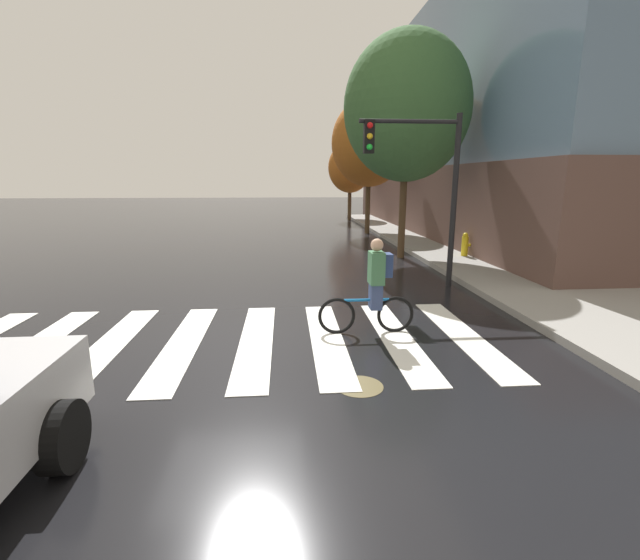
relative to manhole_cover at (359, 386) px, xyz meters
The scene contains 10 objects.
ground_plane 2.62m from the manhole_cover, 137.47° to the left, with size 120.00×120.00×0.00m, color black.
crosswalk_stripes 2.72m from the manhole_cover, 139.37° to the left, with size 8.96×3.89×0.01m.
manhole_cover is the anchor object (origin of this frame).
cyclist 2.29m from the manhole_cover, 74.03° to the left, with size 1.71×0.36×1.69m.
traffic_light_near 6.54m from the manhole_cover, 66.04° to the left, with size 2.47×0.28×4.20m.
fire_hydrant 10.29m from the manhole_cover, 60.34° to the left, with size 0.33×0.22×0.78m.
street_tree_near 11.23m from the manhole_cover, 72.24° to the left, with size 4.11×4.11×7.31m.
street_tree_mid 17.57m from the manhole_cover, 79.14° to the left, with size 3.66×3.66×6.51m.
street_tree_far 24.49m from the manhole_cover, 82.03° to the left, with size 2.85×2.85×5.08m.
corner_building 22.89m from the manhole_cover, 49.31° to the left, with size 18.56×25.45×10.28m.
Camera 1 is at (0.99, -7.06, 2.68)m, focal length 24.66 mm.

